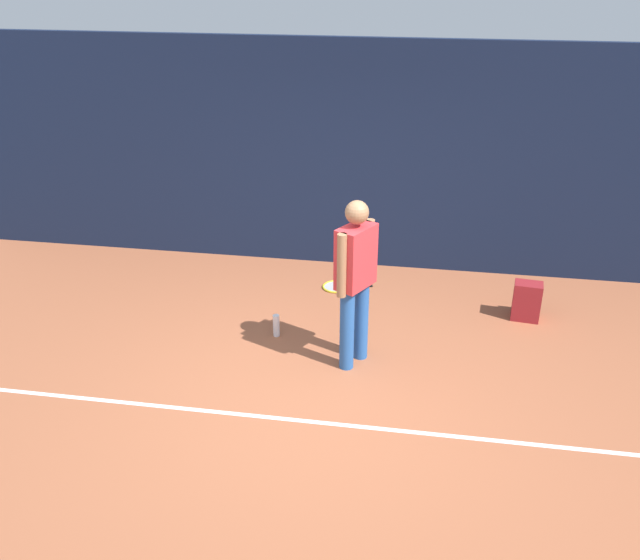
# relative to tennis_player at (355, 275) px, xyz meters

# --- Properties ---
(ground_plane) EXTENTS (12.00, 12.00, 0.00)m
(ground_plane) POSITION_rel_tennis_player_xyz_m (-0.30, -0.63, -0.97)
(ground_plane) COLOR #9E5638
(back_fence) EXTENTS (10.00, 0.10, 2.81)m
(back_fence) POSITION_rel_tennis_player_xyz_m (-0.30, 2.37, 0.44)
(back_fence) COLOR #141E38
(back_fence) RESTS_ON ground
(court_line) EXTENTS (9.00, 0.05, 0.00)m
(court_line) POSITION_rel_tennis_player_xyz_m (-0.30, -1.02, -0.96)
(court_line) COLOR white
(court_line) RESTS_ON ground
(tennis_player) EXTENTS (0.39, 0.48, 1.70)m
(tennis_player) POSITION_rel_tennis_player_xyz_m (0.00, 0.00, 0.00)
(tennis_player) COLOR #2659A5
(tennis_player) RESTS_ON ground
(tennis_racket) EXTENTS (0.64, 0.38, 0.03)m
(tennis_racket) POSITION_rel_tennis_player_xyz_m (-0.38, 1.60, -0.95)
(tennis_racket) COLOR black
(tennis_racket) RESTS_ON ground
(backpack) EXTENTS (0.32, 0.31, 0.44)m
(backpack) POSITION_rel_tennis_player_xyz_m (1.78, 1.19, -0.76)
(backpack) COLOR maroon
(backpack) RESTS_ON ground
(tennis_ball_near_player) EXTENTS (0.07, 0.07, 0.07)m
(tennis_ball_near_player) POSITION_rel_tennis_player_xyz_m (-0.21, 1.04, -0.93)
(tennis_ball_near_player) COLOR #CCE033
(tennis_ball_near_player) RESTS_ON ground
(water_bottle) EXTENTS (0.07, 0.07, 0.25)m
(water_bottle) POSITION_rel_tennis_player_xyz_m (-0.87, 0.37, -0.84)
(water_bottle) COLOR white
(water_bottle) RESTS_ON ground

